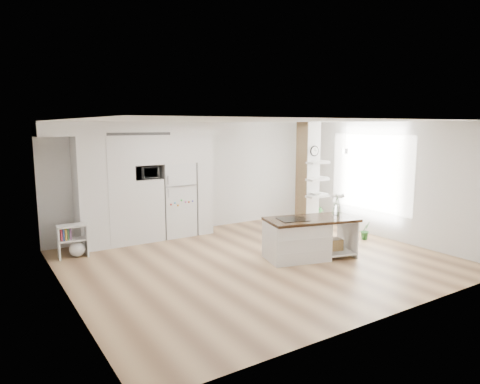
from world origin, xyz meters
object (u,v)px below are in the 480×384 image
object	(u,v)px
refrigerator	(176,199)
floor_plant_a	(365,230)
kitchen_island	(302,238)
bookshelf	(74,243)

from	to	relation	value
refrigerator	floor_plant_a	size ratio (longest dim) A/B	4.06
floor_plant_a	kitchen_island	bearing A→B (deg)	-172.01
kitchen_island	floor_plant_a	xyz separation A→B (m)	(2.20, 0.31, -0.21)
kitchen_island	floor_plant_a	world-z (taller)	kitchen_island
kitchen_island	floor_plant_a	size ratio (longest dim) A/B	4.51
refrigerator	floor_plant_a	xyz separation A→B (m)	(3.52, -2.73, -0.66)
kitchen_island	bookshelf	distance (m)	4.55
kitchen_island	floor_plant_a	bearing A→B (deg)	22.22
bookshelf	kitchen_island	bearing A→B (deg)	-30.06
refrigerator	kitchen_island	size ratio (longest dim) A/B	0.90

